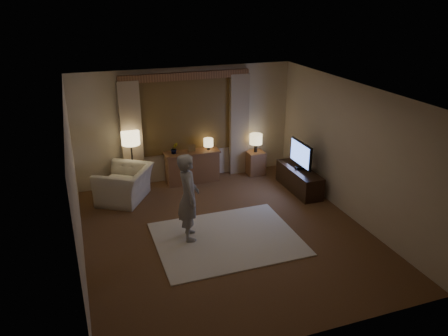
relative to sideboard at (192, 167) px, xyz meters
name	(u,v)px	position (x,y,z in m)	size (l,w,h in m)	color
room	(218,156)	(-0.05, -2.00, 0.98)	(5.04, 5.54, 2.64)	brown
rug	(227,239)	(-0.11, -2.68, -0.34)	(2.50, 2.00, 0.02)	beige
sideboard	(192,167)	(0.00, 0.00, 0.00)	(1.20, 0.40, 0.70)	brown
picture_frame	(192,149)	(0.00, 0.00, 0.45)	(0.16, 0.02, 0.20)	brown
plant	(174,149)	(-0.40, 0.00, 0.50)	(0.17, 0.13, 0.30)	#999999
table_lamp_sideboard	(208,143)	(0.40, 0.00, 0.55)	(0.22, 0.22, 0.30)	black
floor_lamp	(131,141)	(-1.34, 0.00, 0.78)	(0.39, 0.39, 1.35)	black
armchair	(125,184)	(-1.60, -0.47, 0.01)	(1.09, 0.96, 0.71)	beige
side_table	(255,163)	(1.56, -0.05, -0.07)	(0.40, 0.40, 0.56)	brown
table_lamp_side	(256,140)	(1.56, -0.05, 0.52)	(0.30, 0.30, 0.44)	black
tv_stand	(299,180)	(2.10, -1.24, -0.10)	(0.45, 1.40, 0.50)	black
tv	(301,154)	(2.10, -1.24, 0.49)	(0.21, 0.86, 0.62)	black
person	(188,197)	(-0.72, -2.42, 0.46)	(0.58, 0.38, 1.58)	#9C9790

